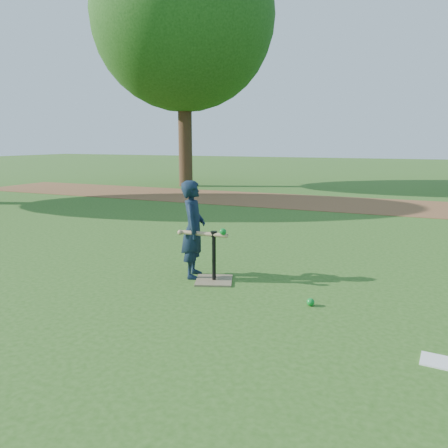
% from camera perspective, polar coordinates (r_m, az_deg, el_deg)
% --- Properties ---
extents(ground, '(80.00, 80.00, 0.00)m').
position_cam_1_polar(ground, '(5.00, 0.98, -8.60)').
color(ground, '#285116').
rests_on(ground, ground).
extents(dirt_strip, '(24.00, 3.00, 0.01)m').
position_cam_1_polar(dirt_strip, '(12.11, 14.75, 2.60)').
color(dirt_strip, brown).
rests_on(dirt_strip, ground).
extents(child, '(0.41, 0.51, 1.20)m').
position_cam_1_polar(child, '(5.35, -4.02, -0.68)').
color(child, black).
rests_on(child, ground).
extents(wiffle_ball_ground, '(0.08, 0.08, 0.08)m').
position_cam_1_polar(wiffle_ball_ground, '(4.62, 11.24, -9.97)').
color(wiffle_ball_ground, '#0B8024').
rests_on(wiffle_ball_ground, ground).
extents(clipboard, '(0.32, 0.25, 0.01)m').
position_cam_1_polar(clipboard, '(3.86, 26.57, -15.83)').
color(clipboard, white).
rests_on(clipboard, ground).
extents(batting_tee, '(0.55, 0.55, 0.61)m').
position_cam_1_polar(batting_tee, '(5.26, -1.31, -6.35)').
color(batting_tee, '#75674A').
rests_on(batting_tee, ground).
extents(swing_action, '(0.63, 0.11, 0.12)m').
position_cam_1_polar(swing_action, '(5.16, -2.46, -1.22)').
color(swing_action, tan).
rests_on(swing_action, ground).
extents(tree_left, '(6.40, 6.40, 9.08)m').
position_cam_1_polar(tree_left, '(16.87, -5.34, 25.20)').
color(tree_left, '#382316').
rests_on(tree_left, ground).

